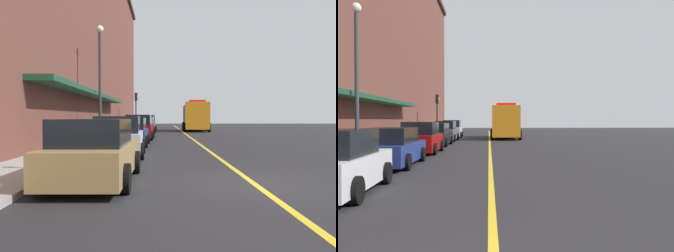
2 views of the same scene
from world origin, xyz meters
TOP-DOWN VIEW (x-y plane):
  - ground_plane at (0.00, 25.00)m, footprint 112.00×112.00m
  - sidewalk_left at (-6.20, 25.00)m, footprint 2.40×70.00m
  - lane_center_stripe at (0.00, 25.00)m, footprint 0.16×70.00m
  - parked_car_2 at (-4.01, 11.51)m, footprint 2.08×4.71m
  - parked_car_3 at (-3.88, 17.08)m, footprint 2.13×4.17m
  - parked_car_4 at (-3.96, 23.08)m, footprint 2.18×4.73m
  - parked_car_5 at (-3.92, 28.93)m, footprint 2.09×4.22m
  - parked_car_6 at (-3.96, 34.97)m, footprint 2.15×4.44m
  - utility_truck at (1.62, 32.95)m, footprint 3.07×8.66m
  - parking_meter_0 at (-5.35, 33.12)m, footprint 0.14×0.18m
  - parking_meter_1 at (-5.35, 22.12)m, footprint 0.14×0.18m
  - parking_meter_2 at (-5.35, 35.66)m, footprint 0.14×0.18m
  - street_lamp_left at (-5.95, 12.97)m, footprint 0.44×0.44m
  - traffic_light_near at (-5.29, 33.12)m, footprint 0.38×0.36m

SIDE VIEW (x-z plane):
  - ground_plane at x=0.00m, z-range 0.00..0.00m
  - lane_center_stripe at x=0.00m, z-range 0.00..0.01m
  - sidewalk_left at x=-6.20m, z-range 0.00..0.15m
  - parked_car_2 at x=-4.01m, z-range -0.04..1.53m
  - parked_car_4 at x=-3.96m, z-range -0.05..1.60m
  - parked_car_3 at x=-3.88m, z-range -0.06..1.71m
  - parked_car_5 at x=-3.92m, z-range -0.06..1.74m
  - parked_car_6 at x=-3.96m, z-range -0.07..1.79m
  - parking_meter_0 at x=-5.35m, z-range 0.39..1.72m
  - parking_meter_1 at x=-5.35m, z-range 0.39..1.72m
  - parking_meter_2 at x=-5.35m, z-range 0.39..1.72m
  - utility_truck at x=1.62m, z-range -0.08..3.38m
  - traffic_light_near at x=-5.29m, z-range 1.01..5.31m
  - street_lamp_left at x=-5.95m, z-range 0.93..7.87m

